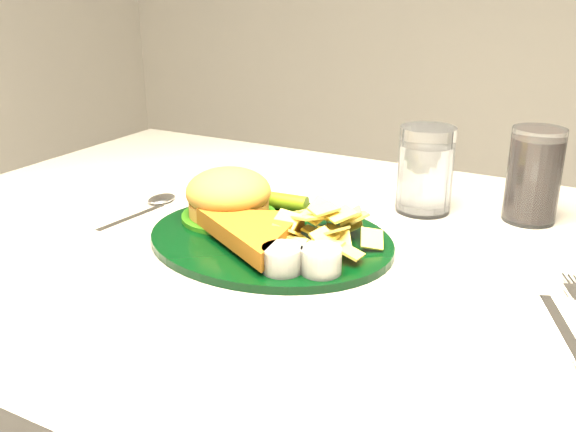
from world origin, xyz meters
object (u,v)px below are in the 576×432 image
dinner_plate (270,216)px  fork_napkin (564,324)px  water_glass (425,170)px  cola_glass (534,175)px

dinner_plate → fork_napkin: 0.35m
water_glass → fork_napkin: (0.22, -0.25, -0.05)m
fork_napkin → water_glass: bearing=108.3°
cola_glass → fork_napkin: size_ratio=0.78×
water_glass → fork_napkin: bearing=-49.3°
dinner_plate → fork_napkin: (0.35, -0.05, -0.03)m
water_glass → fork_napkin: size_ratio=0.74×
cola_glass → water_glass: bearing=-167.0°
water_glass → cola_glass: bearing=13.0°
dinner_plate → fork_napkin: size_ratio=1.93×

